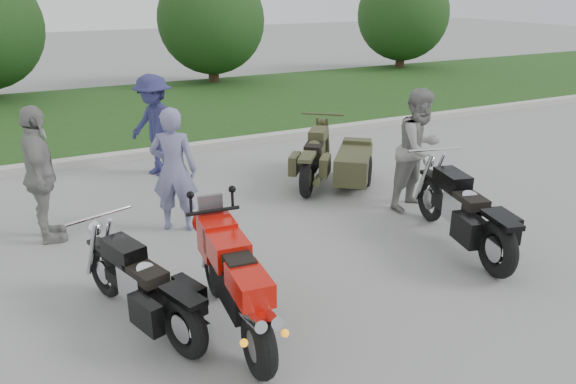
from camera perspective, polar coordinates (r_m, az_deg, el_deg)
name	(u,v)px	position (r m, az deg, el deg)	size (l,w,h in m)	color
ground	(277,287)	(6.77, -1.12, -9.60)	(80.00, 80.00, 0.00)	gray
curb	(153,152)	(12.03, -13.55, 3.94)	(60.00, 0.30, 0.15)	#B7B3AC
grass_strip	(115,113)	(15.99, -17.13, 7.64)	(60.00, 8.00, 0.14)	#29591E
tree_mid_right	(211,20)	(19.92, -7.80, 16.91)	(3.60, 3.60, 4.00)	#3F2B1C
tree_far_right	(403,14)	(23.77, 11.61, 17.26)	(3.60, 3.60, 4.00)	#3F2B1C
sportbike_red	(235,281)	(5.69, -5.43, -8.99)	(0.46, 2.17, 1.03)	black
cruiser_left	(146,290)	(6.03, -14.27, -9.61)	(0.87, 2.14, 0.85)	black
cruiser_right	(466,215)	(7.85, 17.61, -2.25)	(0.73, 2.45, 0.95)	black
cruiser_sidecar	(337,162)	(9.95, 5.02, 3.06)	(1.91, 2.14, 0.90)	black
person_stripe	(174,170)	(8.11, -11.52, 2.22)	(0.66, 0.43, 1.81)	slate
person_grey	(420,149)	(9.00, 13.22, 4.24)	(0.93, 0.72, 1.91)	gray
person_denim	(155,126)	(10.62, -13.39, 6.57)	(1.21, 0.69, 1.87)	navy
person_back	(40,175)	(8.27, -23.86, 1.54)	(1.12, 0.47, 1.91)	gray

